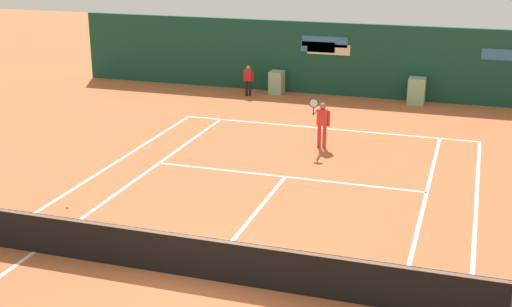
# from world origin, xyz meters

# --- Properties ---
(ground_plane) EXTENTS (80.00, 80.00, 0.01)m
(ground_plane) POSITION_xyz_m (-0.00, 0.58, 0.00)
(ground_plane) COLOR #BC6038
(tennis_net) EXTENTS (12.10, 0.10, 1.07)m
(tennis_net) POSITION_xyz_m (0.00, 0.00, 0.51)
(tennis_net) COLOR #4C4C51
(tennis_net) RESTS_ON ground_plane
(sponsor_back_wall) EXTENTS (25.00, 1.02, 3.07)m
(sponsor_back_wall) POSITION_xyz_m (0.01, 16.97, 1.49)
(sponsor_back_wall) COLOR #144233
(sponsor_back_wall) RESTS_ON ground_plane
(player_on_baseline) EXTENTS (0.58, 0.66, 1.76)m
(player_on_baseline) POSITION_xyz_m (0.37, 9.42, 0.91)
(player_on_baseline) COLOR red
(player_on_baseline) RESTS_ON ground_plane
(ball_kid_centre_post) EXTENTS (0.43, 0.20, 1.30)m
(ball_kid_centre_post) POSITION_xyz_m (-4.20, 15.59, 0.75)
(ball_kid_centre_post) COLOR black
(ball_kid_centre_post) RESTS_ON ground_plane
(tennis_ball_mid_court) EXTENTS (0.07, 0.07, 0.07)m
(tennis_ball_mid_court) POSITION_xyz_m (-4.69, 2.40, 0.03)
(tennis_ball_mid_court) COLOR #CCE033
(tennis_ball_mid_court) RESTS_ON ground_plane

